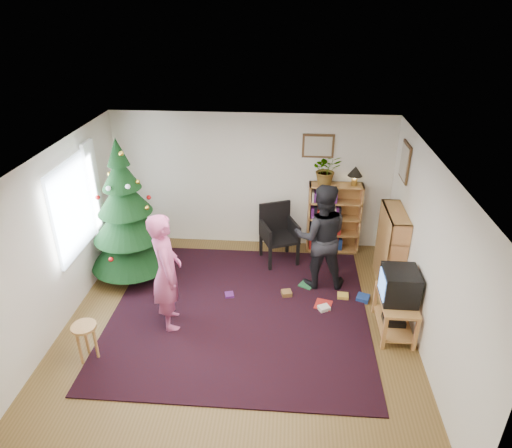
# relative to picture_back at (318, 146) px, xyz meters

# --- Properties ---
(floor) EXTENTS (5.00, 5.00, 0.00)m
(floor) POSITION_rel_picture_back_xyz_m (-1.15, -2.48, -1.95)
(floor) COLOR brown
(floor) RESTS_ON ground
(ceiling) EXTENTS (5.00, 5.00, 0.00)m
(ceiling) POSITION_rel_picture_back_xyz_m (-1.15, -2.48, 0.55)
(ceiling) COLOR white
(ceiling) RESTS_ON wall_back
(wall_back) EXTENTS (5.00, 0.02, 2.50)m
(wall_back) POSITION_rel_picture_back_xyz_m (-1.15, 0.02, -0.70)
(wall_back) COLOR silver
(wall_back) RESTS_ON floor
(wall_front) EXTENTS (5.00, 0.02, 2.50)m
(wall_front) POSITION_rel_picture_back_xyz_m (-1.15, -4.97, -0.70)
(wall_front) COLOR silver
(wall_front) RESTS_ON floor
(wall_left) EXTENTS (0.02, 5.00, 2.50)m
(wall_left) POSITION_rel_picture_back_xyz_m (-3.65, -2.48, -0.70)
(wall_left) COLOR silver
(wall_left) RESTS_ON floor
(wall_right) EXTENTS (0.02, 5.00, 2.50)m
(wall_right) POSITION_rel_picture_back_xyz_m (1.35, -2.48, -0.70)
(wall_right) COLOR silver
(wall_right) RESTS_ON floor
(rug) EXTENTS (3.80, 3.60, 0.02)m
(rug) POSITION_rel_picture_back_xyz_m (-1.15, -2.17, -1.94)
(rug) COLOR black
(rug) RESTS_ON floor
(window_pane) EXTENTS (0.04, 1.20, 1.40)m
(window_pane) POSITION_rel_picture_back_xyz_m (-3.62, -1.88, -0.45)
(window_pane) COLOR silver
(window_pane) RESTS_ON wall_left
(curtain) EXTENTS (0.06, 0.35, 1.60)m
(curtain) POSITION_rel_picture_back_xyz_m (-3.58, -1.18, -0.45)
(curtain) COLOR white
(curtain) RESTS_ON wall_left
(picture_back) EXTENTS (0.55, 0.03, 0.42)m
(picture_back) POSITION_rel_picture_back_xyz_m (0.00, 0.00, 0.00)
(picture_back) COLOR #4C3319
(picture_back) RESTS_ON wall_back
(picture_right) EXTENTS (0.03, 0.50, 0.60)m
(picture_right) POSITION_rel_picture_back_xyz_m (1.33, -0.73, 0.00)
(picture_right) COLOR #4C3319
(picture_right) RESTS_ON wall_right
(christmas_tree) EXTENTS (1.33, 1.33, 2.41)m
(christmas_tree) POSITION_rel_picture_back_xyz_m (-3.06, -1.31, -0.95)
(christmas_tree) COLOR #3F2816
(christmas_tree) RESTS_ON rug
(bookshelf_back) EXTENTS (0.95, 0.30, 1.30)m
(bookshelf_back) POSITION_rel_picture_back_xyz_m (0.36, -0.14, -1.29)
(bookshelf_back) COLOR #C17B44
(bookshelf_back) RESTS_ON floor
(bookshelf_right) EXTENTS (0.30, 0.95, 1.30)m
(bookshelf_right) POSITION_rel_picture_back_xyz_m (1.19, -1.19, -1.29)
(bookshelf_right) COLOR #C17B44
(bookshelf_right) RESTS_ON floor
(tv_stand) EXTENTS (0.47, 0.85, 0.55)m
(tv_stand) POSITION_rel_picture_back_xyz_m (1.07, -2.41, -1.63)
(tv_stand) COLOR #C17B44
(tv_stand) RESTS_ON floor
(crt_tv) EXTENTS (0.48, 0.51, 0.45)m
(crt_tv) POSITION_rel_picture_back_xyz_m (1.07, -2.41, -1.18)
(crt_tv) COLOR black
(crt_tv) RESTS_ON tv_stand
(armchair) EXTENTS (0.74, 0.76, 1.04)m
(armchair) POSITION_rel_picture_back_xyz_m (-0.62, -0.54, -1.38)
(armchair) COLOR black
(armchair) RESTS_ON rug
(stool) EXTENTS (0.32, 0.32, 0.54)m
(stool) POSITION_rel_picture_back_xyz_m (-3.03, -3.29, -1.53)
(stool) COLOR #C17B44
(stool) RESTS_ON floor
(person_standing) EXTENTS (0.61, 0.75, 1.76)m
(person_standing) POSITION_rel_picture_back_xyz_m (-2.12, -2.50, -1.07)
(person_standing) COLOR #BA4A7B
(person_standing) RESTS_ON rug
(person_by_chair) EXTENTS (0.89, 0.70, 1.76)m
(person_by_chair) POSITION_rel_picture_back_xyz_m (0.05, -1.32, -1.07)
(person_by_chair) COLOR black
(person_by_chair) RESTS_ON rug
(potted_plant) EXTENTS (0.57, 0.52, 0.55)m
(potted_plant) POSITION_rel_picture_back_xyz_m (0.16, -0.14, -0.38)
(potted_plant) COLOR gray
(potted_plant) RESTS_ON bookshelf_back
(table_lamp) EXTENTS (0.26, 0.26, 0.35)m
(table_lamp) POSITION_rel_picture_back_xyz_m (0.66, -0.14, -0.42)
(table_lamp) COLOR #A57F33
(table_lamp) RESTS_ON bookshelf_back
(floor_clutter) EXTENTS (2.31, 0.83, 0.08)m
(floor_clutter) POSITION_rel_picture_back_xyz_m (-0.08, -1.76, -1.91)
(floor_clutter) COLOR #A51E19
(floor_clutter) RESTS_ON rug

